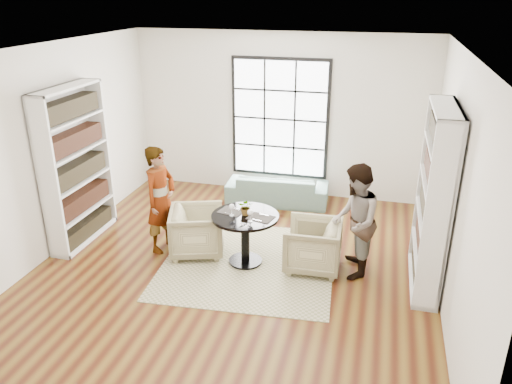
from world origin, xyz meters
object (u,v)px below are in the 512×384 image
(person_left, at_px, (161,199))
(flower_centerpiece, at_px, (246,207))
(armchair_right, at_px, (313,246))
(pedestal_table, at_px, (245,228))
(person_right, at_px, (355,221))
(wine_glass_right, at_px, (250,213))
(sofa, at_px, (277,189))
(wine_glass_left, at_px, (232,207))
(armchair_left, at_px, (197,231))

(person_left, relative_size, flower_centerpiece, 6.89)
(armchair_right, bearing_deg, pedestal_table, -86.19)
(pedestal_table, xyz_separation_m, person_left, (-1.32, 0.10, 0.26))
(person_right, height_order, wine_glass_right, person_right)
(pedestal_table, height_order, armchair_right, pedestal_table)
(sofa, height_order, flower_centerpiece, flower_centerpiece)
(flower_centerpiece, bearing_deg, wine_glass_left, -155.23)
(armchair_left, xyz_separation_m, wine_glass_right, (0.89, -0.28, 0.53))
(pedestal_table, distance_m, flower_centerpiece, 0.33)
(person_left, distance_m, flower_centerpiece, 1.33)
(armchair_left, relative_size, armchair_right, 1.01)
(armchair_left, height_order, flower_centerpiece, flower_centerpiece)
(sofa, xyz_separation_m, wine_glass_right, (0.15, -2.44, 0.61))
(pedestal_table, distance_m, wine_glass_left, 0.38)
(armchair_left, relative_size, wine_glass_right, 4.38)
(armchair_left, distance_m, wine_glass_right, 1.07)
(pedestal_table, height_order, person_right, person_right)
(wine_glass_right, xyz_separation_m, flower_centerpiece, (-0.11, 0.20, -0.01))
(armchair_right, distance_m, flower_centerpiece, 1.08)
(pedestal_table, distance_m, armchair_right, 0.97)
(pedestal_table, bearing_deg, sofa, 90.61)
(sofa, bearing_deg, wine_glass_right, 89.53)
(sofa, bearing_deg, person_right, 121.21)
(armchair_right, bearing_deg, person_right, 88.11)
(flower_centerpiece, bearing_deg, armchair_left, 173.97)
(armchair_right, distance_m, person_right, 0.71)
(person_right, xyz_separation_m, wine_glass_left, (-1.67, -0.16, 0.09))
(pedestal_table, bearing_deg, person_right, 3.62)
(sofa, distance_m, armchair_left, 2.28)
(wine_glass_left, bearing_deg, sofa, 86.31)
(pedestal_table, bearing_deg, wine_glass_right, -55.77)
(wine_glass_right, bearing_deg, sofa, 93.45)
(armchair_left, distance_m, person_left, 0.71)
(person_right, bearing_deg, sofa, -149.70)
(sofa, distance_m, person_right, 2.70)
(armchair_right, relative_size, wine_glass_left, 4.34)
(wine_glass_left, height_order, wine_glass_right, same)
(person_right, xyz_separation_m, flower_centerpiece, (-1.49, -0.07, 0.08))
(flower_centerpiece, bearing_deg, armchair_right, 4.47)
(pedestal_table, xyz_separation_m, sofa, (-0.02, 2.26, -0.28))
(person_left, height_order, flower_centerpiece, person_left)
(sofa, xyz_separation_m, wine_glass_left, (-0.15, -2.32, 0.61))
(person_left, height_order, wine_glass_right, person_left)
(wine_glass_left, bearing_deg, pedestal_table, 19.98)
(wine_glass_left, bearing_deg, wine_glass_right, -21.71)
(armchair_right, xyz_separation_m, wine_glass_right, (-0.83, -0.28, 0.53))
(pedestal_table, height_order, person_left, person_left)
(pedestal_table, relative_size, armchair_right, 1.23)
(armchair_left, distance_m, wine_glass_left, 0.81)
(sofa, relative_size, person_left, 1.14)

